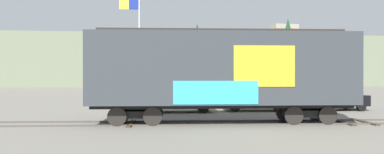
% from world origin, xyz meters
% --- Properties ---
extents(ground_plane, '(260.00, 260.00, 0.00)m').
position_xyz_m(ground_plane, '(0.00, 0.00, 0.00)').
color(ground_plane, slate).
extents(track, '(59.95, 6.10, 0.08)m').
position_xyz_m(track, '(2.94, -0.21, 0.04)').
color(track, '#4C4742').
rests_on(track, ground_plane).
extents(freight_car, '(13.34, 3.67, 4.78)m').
position_xyz_m(freight_car, '(0.11, -0.00, 2.70)').
color(freight_car, '#33383D').
rests_on(freight_car, ground_plane).
extents(flagpole, '(1.56, 0.18, 8.39)m').
position_xyz_m(flagpole, '(-4.54, 9.11, 5.37)').
color(flagpole, silver).
rests_on(flagpole, ground_plane).
extents(hillside, '(141.25, 36.31, 15.23)m').
position_xyz_m(hillside, '(0.05, 72.53, 5.55)').
color(hillside, slate).
rests_on(hillside, ground_plane).
extents(parked_car_silver, '(4.82, 2.13, 1.86)m').
position_xyz_m(parked_car_silver, '(-1.73, 5.73, 0.93)').
color(parked_car_silver, '#B7BABF').
rests_on(parked_car_silver, ground_plane).
extents(parked_car_tan, '(4.71, 2.43, 1.57)m').
position_xyz_m(parked_car_tan, '(3.68, 5.97, 0.79)').
color(parked_car_tan, '#9E8966').
rests_on(parked_car_tan, ground_plane).
extents(parked_car_black, '(4.48, 2.18, 1.76)m').
position_xyz_m(parked_car_black, '(9.14, 5.51, 0.89)').
color(parked_car_black, black).
rests_on(parked_car_black, ground_plane).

